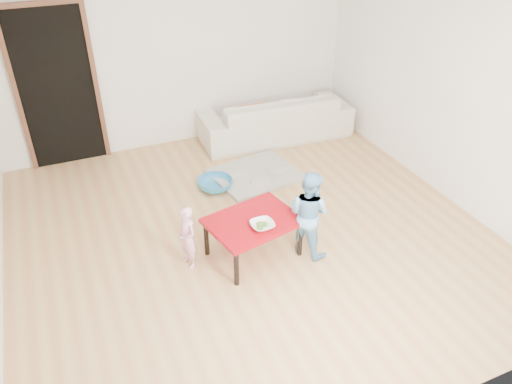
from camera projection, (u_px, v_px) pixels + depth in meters
floor at (249, 232)px, 5.51m from camera, size 5.00×5.00×0.01m
back_wall at (177, 53)px, 6.74m from camera, size 5.00×0.02×2.60m
right_wall at (452, 88)px, 5.64m from camera, size 0.02×5.00×2.60m
doorway at (57, 90)px, 6.34m from camera, size 1.02×0.08×2.11m
sofa at (275, 117)px, 7.34m from camera, size 2.25×0.98×0.64m
cushion at (253, 115)px, 6.97m from camera, size 0.54×0.49×0.13m
red_table at (253, 237)px, 5.08m from camera, size 0.99×0.83×0.44m
bowl at (262, 225)px, 4.84m from camera, size 0.23×0.23×0.06m
broccoli at (262, 225)px, 4.84m from camera, size 0.12×0.12×0.06m
child_pink at (187, 238)px, 4.88m from camera, size 0.22×0.28×0.67m
child_blue at (309, 213)px, 4.99m from camera, size 0.54×0.58×0.95m
basin at (215, 184)px, 6.22m from camera, size 0.44×0.44×0.14m
blanket at (256, 175)px, 6.51m from camera, size 1.18×1.04×0.05m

